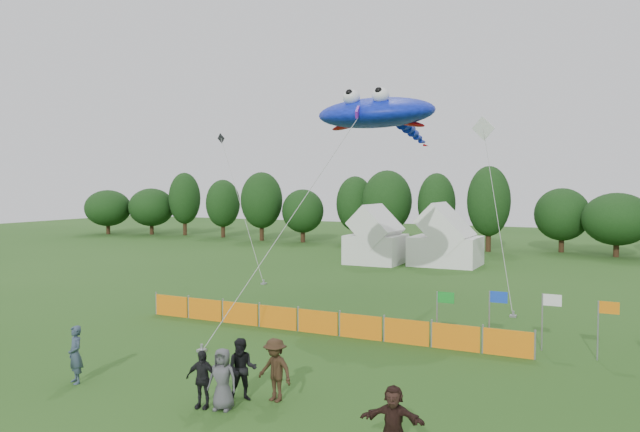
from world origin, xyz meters
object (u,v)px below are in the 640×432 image
at_px(spectator_a, 75,355).
at_px(spectator_c, 275,370).
at_px(tent_left, 376,240).
at_px(spectator_b, 242,369).
at_px(barrier_fence, 318,322).
at_px(stingray_kite, 379,114).
at_px(tent_right, 446,242).
at_px(spectator_e, 222,379).
at_px(spectator_f, 393,420).
at_px(spectator_d, 202,379).

relative_size(spectator_a, spectator_c, 0.99).
distance_m(tent_left, spectator_b, 32.74).
xyz_separation_m(barrier_fence, stingray_kite, (0.01, 7.27, 9.64)).
bearing_deg(tent_right, barrier_fence, -87.71).
distance_m(spectator_e, spectator_f, 5.43).
bearing_deg(tent_left, barrier_fence, -74.66).
distance_m(tent_right, spectator_b, 33.07).
bearing_deg(spectator_f, barrier_fence, 116.85).
relative_size(barrier_fence, spectator_e, 10.08).
bearing_deg(stingray_kite, tent_right, 93.27).
xyz_separation_m(spectator_c, spectator_e, (-0.99, -1.28, -0.06)).
relative_size(spectator_e, spectator_f, 1.06).
relative_size(barrier_fence, spectator_b, 9.58).
bearing_deg(spectator_b, spectator_e, -120.46).
relative_size(tent_left, spectator_e, 2.43).
distance_m(spectator_a, stingray_kite, 19.54).
height_order(barrier_fence, spectator_d, spectator_d).
bearing_deg(spectator_d, spectator_f, -15.98).
height_order(spectator_b, stingray_kite, stingray_kite).
distance_m(tent_right, barrier_fence, 24.59).
bearing_deg(spectator_d, spectator_b, 45.13).
distance_m(spectator_e, stingray_kite, 19.06).
bearing_deg(spectator_d, barrier_fence, 84.93).
xyz_separation_m(spectator_c, stingray_kite, (-2.60, 15.31, 9.20)).
xyz_separation_m(tent_right, barrier_fence, (0.98, -24.54, -1.39)).
xyz_separation_m(barrier_fence, spectator_e, (1.62, -9.31, 0.39)).
height_order(tent_right, spectator_a, tent_right).
distance_m(spectator_a, spectator_d, 5.04).
bearing_deg(spectator_d, stingray_kite, 82.29).
xyz_separation_m(tent_left, spectator_a, (2.35, -32.78, -0.98)).
bearing_deg(spectator_a, spectator_e, 26.05).
relative_size(tent_right, stingray_kite, 0.27).
relative_size(barrier_fence, spectator_d, 10.65).
xyz_separation_m(spectator_b, spectator_e, (-0.07, -0.90, -0.05)).
bearing_deg(spectator_b, spectator_a, 164.61).
bearing_deg(spectator_f, tent_right, 94.75).
relative_size(spectator_a, spectator_b, 1.00).
bearing_deg(barrier_fence, spectator_e, -80.14).
xyz_separation_m(barrier_fence, spectator_a, (-4.04, -9.48, 0.44)).
distance_m(spectator_b, spectator_e, 0.90).
height_order(tent_left, barrier_fence, tent_left).
relative_size(spectator_b, spectator_d, 1.11).
bearing_deg(barrier_fence, spectator_a, -113.11).
distance_m(barrier_fence, spectator_b, 8.59).
relative_size(spectator_a, spectator_d, 1.12).
xyz_separation_m(tent_right, stingray_kite, (0.99, -17.26, 8.25)).
height_order(spectator_a, spectator_c, spectator_c).
relative_size(spectator_b, spectator_e, 1.05).
bearing_deg(tent_left, spectator_a, -85.90).
relative_size(barrier_fence, stingray_kite, 0.90).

